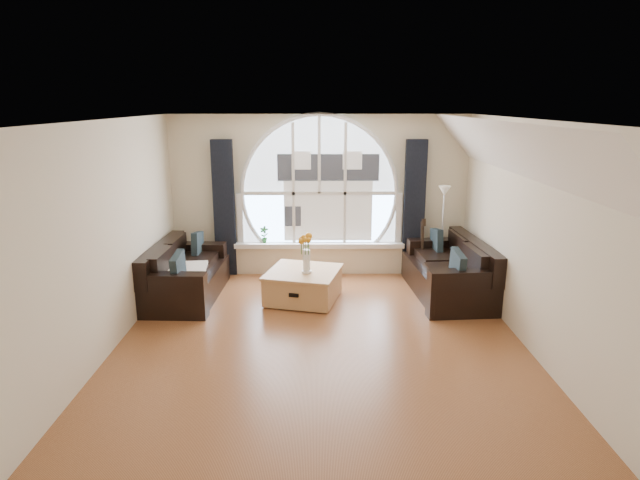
{
  "coord_description": "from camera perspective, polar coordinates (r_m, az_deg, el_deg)",
  "views": [
    {
      "loc": [
        -0.05,
        -6.22,
        2.9
      ],
      "look_at": [
        0.0,
        0.9,
        1.05
      ],
      "focal_mm": 30.06,
      "sensor_mm": 36.0,
      "label": 1
    }
  ],
  "objects": [
    {
      "name": "ground",
      "position": [
        6.87,
        0.05,
        -10.43
      ],
      "size": [
        5.0,
        5.5,
        0.01
      ],
      "primitive_type": "cube",
      "color": "brown",
      "rests_on": "ground"
    },
    {
      "name": "ceiling",
      "position": [
        6.23,
        0.06,
        12.72
      ],
      "size": [
        5.0,
        5.5,
        0.01
      ],
      "primitive_type": "cube",
      "color": "silver",
      "rests_on": "ground"
    },
    {
      "name": "wall_back",
      "position": [
        9.11,
        -0.08,
        4.76
      ],
      "size": [
        5.0,
        0.01,
        2.7
      ],
      "primitive_type": "cube",
      "color": "beige",
      "rests_on": "ground"
    },
    {
      "name": "wall_front",
      "position": [
        3.8,
        0.39,
        -9.48
      ],
      "size": [
        5.0,
        0.01,
        2.7
      ],
      "primitive_type": "cube",
      "color": "beige",
      "rests_on": "ground"
    },
    {
      "name": "wall_left",
      "position": [
        6.87,
        -21.3,
        0.5
      ],
      "size": [
        0.01,
        5.5,
        2.7
      ],
      "primitive_type": "cube",
      "color": "beige",
      "rests_on": "ground"
    },
    {
      "name": "wall_right",
      "position": [
        6.9,
        21.29,
        0.57
      ],
      "size": [
        0.01,
        5.5,
        2.7
      ],
      "primitive_type": "cube",
      "color": "beige",
      "rests_on": "ground"
    },
    {
      "name": "attic_slope",
      "position": [
        6.64,
        19.66,
        8.98
      ],
      "size": [
        0.92,
        5.5,
        0.72
      ],
      "primitive_type": "cube",
      "color": "silver",
      "rests_on": "ground"
    },
    {
      "name": "arched_window",
      "position": [
        9.03,
        -0.08,
        6.44
      ],
      "size": [
        2.6,
        0.06,
        2.15
      ],
      "primitive_type": "cube",
      "color": "silver",
      "rests_on": "wall_back"
    },
    {
      "name": "window_sill",
      "position": [
        9.19,
        -0.08,
        -0.52
      ],
      "size": [
        2.9,
        0.22,
        0.08
      ],
      "primitive_type": "cube",
      "color": "white",
      "rests_on": "wall_back"
    },
    {
      "name": "window_frame",
      "position": [
        9.0,
        -0.08,
        6.42
      ],
      "size": [
        2.76,
        0.08,
        2.15
      ],
      "primitive_type": "cube",
      "color": "white",
      "rests_on": "wall_back"
    },
    {
      "name": "neighbor_house",
      "position": [
        9.04,
        0.88,
        5.64
      ],
      "size": [
        1.7,
        0.02,
        1.5
      ],
      "primitive_type": "cube",
      "color": "silver",
      "rests_on": "wall_back"
    },
    {
      "name": "curtain_left",
      "position": [
        9.16,
        -10.16,
        3.31
      ],
      "size": [
        0.35,
        0.12,
        2.3
      ],
      "primitive_type": "cube",
      "color": "black",
      "rests_on": "ground"
    },
    {
      "name": "curtain_right",
      "position": [
        9.17,
        9.98,
        3.34
      ],
      "size": [
        0.35,
        0.12,
        2.3
      ],
      "primitive_type": "cube",
      "color": "black",
      "rests_on": "ground"
    },
    {
      "name": "sofa_left",
      "position": [
        8.35,
        -14.04,
        -3.32
      ],
      "size": [
        1.0,
        1.89,
        0.82
      ],
      "primitive_type": "cube",
      "rotation": [
        0.0,
        0.0,
        -0.04
      ],
      "color": "black",
      "rests_on": "ground"
    },
    {
      "name": "sofa_right",
      "position": [
        8.41,
        13.5,
        -3.14
      ],
      "size": [
        1.11,
        2.01,
        0.87
      ],
      "primitive_type": "cube",
      "rotation": [
        0.0,
        0.0,
        0.07
      ],
      "color": "black",
      "rests_on": "ground"
    },
    {
      "name": "coffee_chest",
      "position": [
        8.04,
        -1.78,
        -4.71
      ],
      "size": [
        1.24,
        1.24,
        0.5
      ],
      "primitive_type": "cube",
      "rotation": [
        0.0,
        0.0,
        -0.25
      ],
      "color": "tan",
      "rests_on": "ground"
    },
    {
      "name": "throw_blanket",
      "position": [
        8.06,
        -13.93,
        -3.21
      ],
      "size": [
        0.61,
        0.61,
        0.1
      ],
      "primitive_type": "cube",
      "rotation": [
        0.0,
        0.0,
        0.11
      ],
      "color": "silver",
      "rests_on": "sofa_left"
    },
    {
      "name": "vase_flowers",
      "position": [
        7.78,
        -1.44,
        -0.74
      ],
      "size": [
        0.24,
        0.24,
        0.7
      ],
      "primitive_type": "cube",
      "color": "white",
      "rests_on": "coffee_chest"
    },
    {
      "name": "floor_lamp",
      "position": [
        8.91,
        12.86,
        0.55
      ],
      "size": [
        0.24,
        0.24,
        1.6
      ],
      "primitive_type": "cube",
      "color": "#B2B2B2",
      "rests_on": "ground"
    },
    {
      "name": "guitar",
      "position": [
        9.04,
        10.72,
        -0.9
      ],
      "size": [
        0.37,
        0.26,
        1.06
      ],
      "primitive_type": "cube",
      "rotation": [
        0.0,
        0.0,
        0.04
      ],
      "color": "brown",
      "rests_on": "ground"
    },
    {
      "name": "potted_plant",
      "position": [
        9.19,
        -5.96,
        0.58
      ],
      "size": [
        0.16,
        0.12,
        0.29
      ],
      "primitive_type": "imported",
      "rotation": [
        0.0,
        0.0,
        -0.12
      ],
      "color": "#1E6023",
      "rests_on": "window_sill"
    }
  ]
}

